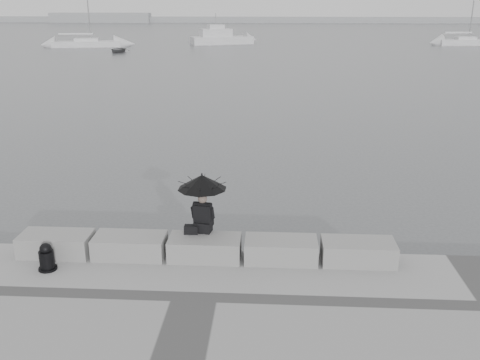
# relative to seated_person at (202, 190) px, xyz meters

# --- Properties ---
(ground) EXTENTS (360.00, 360.00, 0.00)m
(ground) POSITION_rel_seated_person_xyz_m (0.08, 0.09, -1.99)
(ground) COLOR #4B4D50
(ground) RESTS_ON ground
(stone_block_far_left) EXTENTS (1.60, 0.80, 0.50)m
(stone_block_far_left) POSITION_rel_seated_person_xyz_m (-3.32, -0.36, -1.24)
(stone_block_far_left) COLOR gray
(stone_block_far_left) RESTS_ON promenade
(stone_block_left) EXTENTS (1.60, 0.80, 0.50)m
(stone_block_left) POSITION_rel_seated_person_xyz_m (-1.62, -0.36, -1.24)
(stone_block_left) COLOR gray
(stone_block_left) RESTS_ON promenade
(stone_block_centre) EXTENTS (1.60, 0.80, 0.50)m
(stone_block_centre) POSITION_rel_seated_person_xyz_m (0.08, -0.36, -1.24)
(stone_block_centre) COLOR gray
(stone_block_centre) RESTS_ON promenade
(stone_block_right) EXTENTS (1.60, 0.80, 0.50)m
(stone_block_right) POSITION_rel_seated_person_xyz_m (1.78, -0.36, -1.24)
(stone_block_right) COLOR gray
(stone_block_right) RESTS_ON promenade
(stone_block_far_right) EXTENTS (1.60, 0.80, 0.50)m
(stone_block_far_right) POSITION_rel_seated_person_xyz_m (3.48, -0.36, -1.24)
(stone_block_far_right) COLOR gray
(stone_block_far_right) RESTS_ON promenade
(seated_person) EXTENTS (1.11, 1.11, 1.39)m
(seated_person) POSITION_rel_seated_person_xyz_m (0.00, 0.00, 0.00)
(seated_person) COLOR black
(seated_person) RESTS_ON stone_block_centre
(bag) EXTENTS (0.31, 0.18, 0.20)m
(bag) POSITION_rel_seated_person_xyz_m (-0.25, -0.15, -0.89)
(bag) COLOR black
(bag) RESTS_ON stone_block_centre
(mooring_bollard) EXTENTS (0.39, 0.39, 0.62)m
(mooring_bollard) POSITION_rel_seated_person_xyz_m (-3.23, -1.11, -1.23)
(mooring_bollard) COLOR black
(mooring_bollard) RESTS_ON promenade
(distant_landmass) EXTENTS (180.00, 8.00, 2.80)m
(distant_landmass) POSITION_rel_seated_person_xyz_m (-8.06, 154.60, -1.09)
(distant_landmass) COLOR gray
(distant_landmass) RESTS_ON ground
(sailboat_left) EXTENTS (9.43, 4.35, 12.90)m
(sailboat_left) POSITION_rel_seated_person_xyz_m (-24.14, 63.39, -1.48)
(sailboat_left) COLOR silver
(sailboat_left) RESTS_ON ground
(sailboat_right) EXTENTS (7.80, 2.99, 12.90)m
(sailboat_right) POSITION_rel_seated_person_xyz_m (29.21, 69.87, -1.47)
(sailboat_right) COLOR silver
(sailboat_right) RESTS_ON ground
(motor_cruiser) EXTENTS (9.39, 5.92, 4.50)m
(motor_cruiser) POSITION_rel_seated_person_xyz_m (-5.96, 69.64, -1.10)
(motor_cruiser) COLOR silver
(motor_cruiser) RESTS_ON ground
(dinghy) EXTENTS (3.67, 1.82, 0.60)m
(dinghy) POSITION_rel_seated_person_xyz_m (-17.56, 55.40, -1.69)
(dinghy) COLOR slate
(dinghy) RESTS_ON ground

